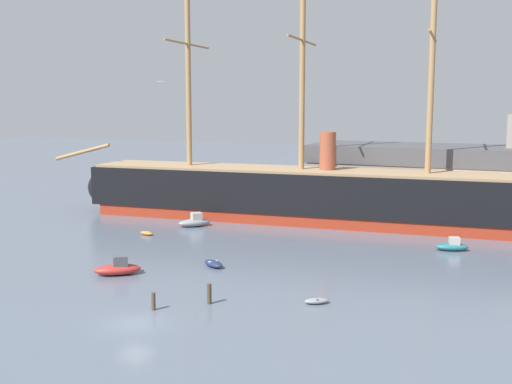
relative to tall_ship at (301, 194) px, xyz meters
The scene contains 13 objects.
ground_plane 45.55m from the tall_ship, 87.18° to the right, with size 400.00×400.00×0.00m, color slate.
tall_ship is the anchor object (origin of this frame).
motorboat_foreground_left 35.11m from the tall_ship, 102.09° to the right, with size 4.83×4.30×1.93m.
dinghy_foreground_right 37.76m from the tall_ship, 68.62° to the right, with size 2.29×1.93×0.50m.
dinghy_near_centre 27.97m from the tall_ship, 89.88° to the right, with size 3.12×2.58×0.68m.
dinghy_mid_left 23.13m from the tall_ship, 131.90° to the right, with size 2.18×1.30×0.48m.
motorboat_alongside_bow 15.85m from the tall_ship, 141.97° to the right, with size 4.56×4.58×1.92m.
motorboat_alongside_stern 24.70m from the tall_ship, 24.81° to the right, with size 4.07×2.63×1.58m.
motorboat_distant_centre 20.86m from the tall_ship, 82.18° to the left, with size 3.28×3.38×1.40m.
mooring_piling_nearest 39.11m from the tall_ship, 82.24° to the right, with size 0.40×0.40×1.77m, color #4C3D2D.
mooring_piling_left_pair 42.09m from the tall_ship, 87.56° to the right, with size 0.35×0.35×1.49m, color #4C3D2D.
dockside_warehouse_right 28.75m from the tall_ship, 26.81° to the left, with size 59.00×16.77×15.30m.
seagull_in_flight 32.99m from the tall_ship, 100.08° to the right, with size 1.21×0.45×0.14m.
Camera 1 is at (27.17, -39.12, 17.10)m, focal length 43.93 mm.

